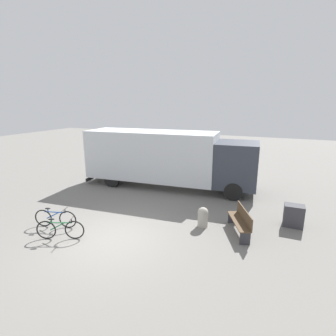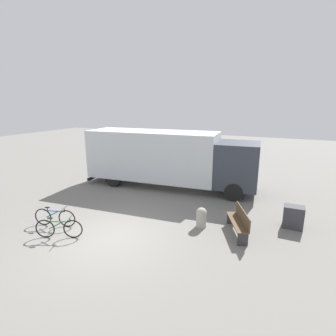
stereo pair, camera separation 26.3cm
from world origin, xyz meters
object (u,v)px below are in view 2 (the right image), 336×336
at_px(delivery_truck, 167,157).
at_px(bicycle_near, 55,217).
at_px(park_bench, 239,221).
at_px(bollard_near_bench, 201,217).
at_px(utility_box, 293,217).
at_px(bicycle_middle, 59,228).

height_order(delivery_truck, bicycle_near, delivery_truck).
bearing_deg(park_bench, bollard_near_bench, 67.23).
bearing_deg(bicycle_near, utility_box, 7.67).
bearing_deg(delivery_truck, park_bench, -45.04).
distance_m(bicycle_middle, utility_box, 8.37).
bearing_deg(bicycle_middle, utility_box, 6.41).
bearing_deg(bollard_near_bench, utility_box, 23.78).
bearing_deg(bicycle_near, park_bench, 3.21).
relative_size(delivery_truck, park_bench, 5.46).
height_order(bollard_near_bench, utility_box, utility_box).
xyz_separation_m(delivery_truck, bicycle_middle, (-1.02, -6.66, -1.30)).
distance_m(delivery_truck, bicycle_near, 6.47).
distance_m(delivery_truck, bollard_near_bench, 5.15).
xyz_separation_m(delivery_truck, utility_box, (6.25, -2.51, -1.24)).
bearing_deg(utility_box, delivery_truck, 158.15).
height_order(park_bench, bicycle_near, park_bench).
bearing_deg(bollard_near_bench, bicycle_middle, -146.19).
xyz_separation_m(park_bench, utility_box, (1.73, 1.33, -0.08)).
bearing_deg(bicycle_middle, park_bench, 3.65).
xyz_separation_m(park_bench, bollard_near_bench, (-1.37, -0.03, -0.09)).
height_order(delivery_truck, utility_box, delivery_truck).
height_order(bicycle_middle, bollard_near_bench, bollard_near_bench).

